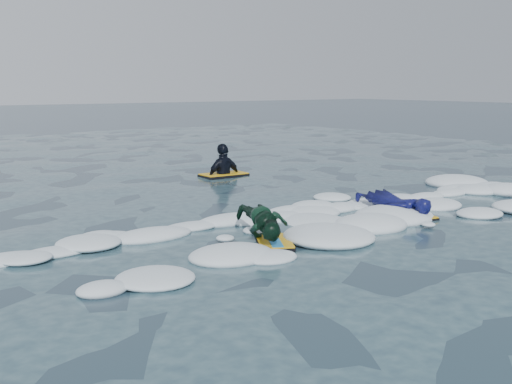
{
  "coord_description": "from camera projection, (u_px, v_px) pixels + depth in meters",
  "views": [
    {
      "loc": [
        -5.86,
        -6.31,
        2.1
      ],
      "look_at": [
        -0.18,
        1.6,
        0.45
      ],
      "focal_mm": 45.0,
      "sensor_mm": 36.0,
      "label": 1
    }
  ],
  "objects": [
    {
      "name": "prone_woman_unit",
      "position": [
        396.0,
        204.0,
        10.3
      ],
      "size": [
        0.68,
        1.5,
        0.37
      ],
      "rotation": [
        0.0,
        0.0,
        1.41
      ],
      "color": "black",
      "rests_on": "ground"
    },
    {
      "name": "waiting_rider_unit",
      "position": [
        224.0,
        178.0,
        14.63
      ],
      "size": [
        1.08,
        0.6,
        1.61
      ],
      "rotation": [
        0.0,
        0.0,
        -0.01
      ],
      "color": "black",
      "rests_on": "ground"
    },
    {
      "name": "ground",
      "position": [
        335.0,
        239.0,
        8.77
      ],
      "size": [
        120.0,
        120.0,
        0.0
      ],
      "primitive_type": "plane",
      "color": "#162236",
      "rests_on": "ground"
    },
    {
      "name": "foam_band",
      "position": [
        288.0,
        226.0,
        9.6
      ],
      "size": [
        12.0,
        3.1,
        0.3
      ],
      "primitive_type": null,
      "color": "white",
      "rests_on": "ground"
    },
    {
      "name": "prone_child_unit",
      "position": [
        266.0,
        224.0,
        8.55
      ],
      "size": [
        1.06,
        1.37,
        0.48
      ],
      "rotation": [
        0.0,
        0.0,
        1.05
      ],
      "color": "black",
      "rests_on": "ground"
    }
  ]
}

